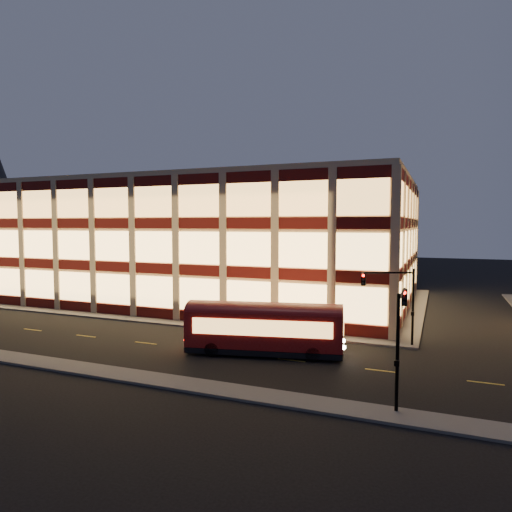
% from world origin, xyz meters
% --- Properties ---
extents(ground, '(200.00, 200.00, 0.00)m').
position_xyz_m(ground, '(0.00, 0.00, 0.00)').
color(ground, black).
rests_on(ground, ground).
extents(sidewalk_office_south, '(54.00, 2.00, 0.15)m').
position_xyz_m(sidewalk_office_south, '(-3.00, 1.00, 0.07)').
color(sidewalk_office_south, '#514F4C').
rests_on(sidewalk_office_south, ground).
extents(sidewalk_office_east, '(2.00, 30.00, 0.15)m').
position_xyz_m(sidewalk_office_east, '(23.00, 17.00, 0.07)').
color(sidewalk_office_east, '#514F4C').
rests_on(sidewalk_office_east, ground).
extents(sidewalk_near, '(100.00, 2.00, 0.15)m').
position_xyz_m(sidewalk_near, '(0.00, -13.00, 0.07)').
color(sidewalk_near, '#514F4C').
rests_on(sidewalk_near, ground).
extents(office_building, '(50.45, 30.45, 14.50)m').
position_xyz_m(office_building, '(-2.91, 16.91, 7.25)').
color(office_building, tan).
rests_on(office_building, ground).
extents(traffic_signal_far, '(3.79, 1.87, 6.00)m').
position_xyz_m(traffic_signal_far, '(22.21, 0.24, 4.11)').
color(traffic_signal_far, black).
rests_on(traffic_signal_far, ground).
extents(traffic_signal_near, '(0.32, 4.45, 6.00)m').
position_xyz_m(traffic_signal_near, '(23.50, -11.03, 4.13)').
color(traffic_signal_near, black).
rests_on(traffic_signal_near, ground).
extents(trolley_bus, '(11.47, 5.06, 3.77)m').
position_xyz_m(trolley_bus, '(13.72, -5.30, 2.09)').
color(trolley_bus, '#7C0606').
rests_on(trolley_bus, ground).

